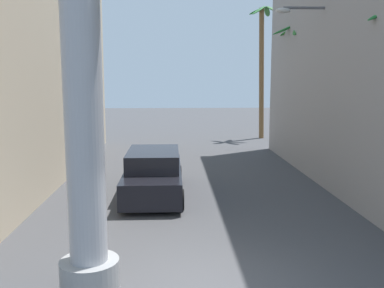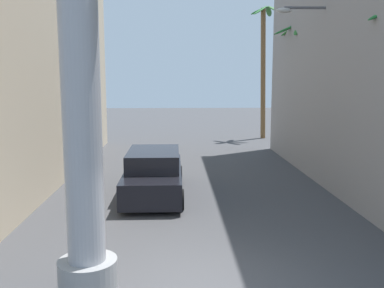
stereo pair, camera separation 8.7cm
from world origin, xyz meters
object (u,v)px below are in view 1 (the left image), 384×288
neon_sign_pole (80,6)px  palm_tree_far_right (263,60)px  street_lamp (327,76)px  palm_tree_mid_right (303,70)px  car_lead (154,174)px

neon_sign_pole → palm_tree_far_right: size_ratio=1.25×
street_lamp → palm_tree_mid_right: 4.60m
car_lead → neon_sign_pole: bearing=-96.9°
car_lead → palm_tree_far_right: 16.25m
street_lamp → palm_tree_far_right: bearing=89.1°
street_lamp → palm_tree_mid_right: size_ratio=0.99×
neon_sign_pole → palm_tree_far_right: bearing=70.4°
street_lamp → palm_tree_far_right: 12.81m
car_lead → palm_tree_mid_right: (6.92, 5.91, 3.70)m
car_lead → palm_tree_mid_right: palm_tree_mid_right is taller
neon_sign_pole → car_lead: (0.86, 7.06, -4.46)m
car_lead → palm_tree_far_right: palm_tree_far_right is taller
street_lamp → car_lead: (-6.47, -1.35, -3.36)m
street_lamp → car_lead: bearing=-168.2°
neon_sign_pole → palm_tree_far_right: neon_sign_pole is taller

